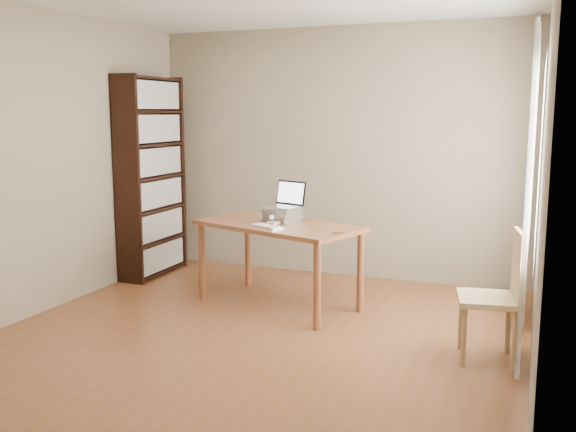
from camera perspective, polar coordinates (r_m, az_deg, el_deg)
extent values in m
cube|color=brown|center=(4.97, -3.53, -11.27)|extent=(4.00, 4.50, 0.02)
cube|color=gray|center=(6.78, 4.43, 5.58)|extent=(4.00, 0.02, 2.60)
cube|color=gray|center=(2.81, -23.53, -0.30)|extent=(4.00, 0.02, 2.60)
cube|color=gray|center=(5.81, -22.01, 4.34)|extent=(0.02, 4.50, 2.60)
cube|color=gray|center=(4.24, 21.81, 2.78)|extent=(0.02, 4.50, 2.60)
cube|color=white|center=(5.03, 21.50, 4.85)|extent=(0.01, 1.80, 1.40)
cube|color=black|center=(6.59, -14.13, 3.04)|extent=(0.30, 0.04, 2.10)
cube|color=black|center=(7.30, -10.23, 3.75)|extent=(0.30, 0.04, 2.10)
cube|color=black|center=(7.02, -13.04, 3.45)|extent=(0.02, 0.90, 2.10)
cube|color=black|center=(7.11, -11.81, -4.78)|extent=(0.30, 0.84, 0.02)
cube|color=black|center=(7.06, -11.65, -3.47)|extent=(0.20, 0.78, 0.28)
cube|color=black|center=(7.04, -11.90, -2.09)|extent=(0.30, 0.84, 0.03)
cube|color=black|center=(6.99, -11.74, -0.75)|extent=(0.20, 0.78, 0.28)
cube|color=black|center=(6.98, -11.99, 0.64)|extent=(0.30, 0.84, 0.02)
cube|color=black|center=(6.95, -11.83, 2.02)|extent=(0.20, 0.78, 0.28)
cube|color=black|center=(6.94, -12.08, 3.42)|extent=(0.30, 0.84, 0.02)
cube|color=black|center=(6.91, -11.92, 4.81)|extent=(0.20, 0.78, 0.28)
cube|color=black|center=(6.92, -12.18, 6.22)|extent=(0.30, 0.84, 0.02)
cube|color=black|center=(6.90, -12.02, 7.63)|extent=(0.20, 0.78, 0.28)
cube|color=black|center=(6.91, -12.27, 9.04)|extent=(0.30, 0.84, 0.02)
cube|color=black|center=(6.90, -12.11, 10.45)|extent=(0.20, 0.78, 0.28)
cube|color=black|center=(6.92, -12.37, 11.85)|extent=(0.30, 0.84, 0.03)
cube|color=silver|center=(4.50, 20.54, 1.27)|extent=(0.03, 0.70, 2.20)
cube|color=silver|center=(5.60, 20.74, 2.70)|extent=(0.03, 0.70, 2.20)
cylinder|color=silver|center=(5.05, 21.40, 14.90)|extent=(0.03, 1.90, 0.03)
cube|color=brown|center=(5.70, -0.87, -0.86)|extent=(1.63, 1.17, 0.04)
cylinder|color=brown|center=(6.32, -5.50, -3.36)|extent=(0.06, 0.06, 0.71)
cylinder|color=brown|center=(5.85, 6.45, -4.41)|extent=(0.06, 0.06, 0.71)
cylinder|color=brown|center=(5.79, -8.25, -4.58)|extent=(0.06, 0.06, 0.71)
cylinder|color=brown|center=(5.27, 4.72, -5.89)|extent=(0.06, 0.06, 0.71)
cube|color=silver|center=(5.81, -1.90, 0.13)|extent=(0.03, 0.25, 0.12)
cube|color=silver|center=(5.70, 0.78, -0.03)|extent=(0.03, 0.25, 0.12)
cube|color=silver|center=(5.75, -0.57, 0.70)|extent=(0.32, 0.25, 0.01)
cube|color=silver|center=(5.74, -0.57, 0.84)|extent=(0.38, 0.32, 0.02)
cube|color=black|center=(5.85, -0.10, 2.11)|extent=(0.32, 0.15, 0.21)
cube|color=white|center=(5.84, -0.12, 2.11)|extent=(0.29, 0.13, 0.18)
cube|color=silver|center=(5.50, -1.90, -0.94)|extent=(0.33, 0.25, 0.02)
cube|color=silver|center=(5.50, -1.90, -0.85)|extent=(0.30, 0.22, 0.00)
cylinder|color=#51361B|center=(5.23, 4.44, -1.54)|extent=(0.11, 0.11, 0.01)
ellipsoid|color=#4C463C|center=(5.77, -0.26, 0.14)|extent=(0.17, 0.38, 0.13)
ellipsoid|color=#4C463C|center=(5.88, 0.13, 0.25)|extent=(0.15, 0.16, 0.12)
ellipsoid|color=#4C463C|center=(5.60, -0.98, 0.05)|extent=(0.10, 0.10, 0.09)
ellipsoid|color=white|center=(5.64, -0.82, -0.24)|extent=(0.09, 0.09, 0.08)
sphere|color=white|center=(5.57, -1.11, -0.15)|extent=(0.04, 0.04, 0.04)
cone|color=#4C463C|center=(5.61, -1.22, 0.52)|extent=(0.03, 0.04, 0.04)
cone|color=#4C463C|center=(5.58, -0.69, 0.48)|extent=(0.03, 0.04, 0.04)
cylinder|color=white|center=(5.61, -1.30, -0.65)|extent=(0.03, 0.09, 0.03)
cylinder|color=white|center=(5.59, -0.73, -0.69)|extent=(0.03, 0.09, 0.03)
cylinder|color=#4C463C|center=(5.87, 1.02, -0.16)|extent=(0.14, 0.21, 0.03)
cube|color=tan|center=(4.71, 17.37, -7.07)|extent=(0.47, 0.47, 0.04)
cylinder|color=tan|center=(4.63, 15.01, -10.10)|extent=(0.04, 0.04, 0.44)
cylinder|color=tan|center=(4.61, 19.18, -10.39)|extent=(0.04, 0.04, 0.44)
cylinder|color=tan|center=(4.94, 15.45, -8.87)|extent=(0.04, 0.04, 0.44)
cylinder|color=tan|center=(4.93, 19.34, -9.13)|extent=(0.04, 0.04, 0.44)
cube|color=tan|center=(4.64, 19.80, -4.32)|extent=(0.10, 0.39, 0.49)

